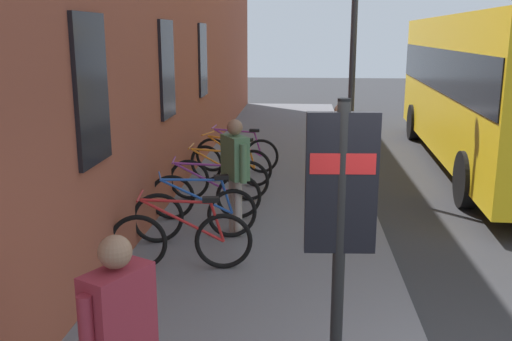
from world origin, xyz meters
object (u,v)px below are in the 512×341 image
at_px(bicycle_end_of_row, 237,154).
at_px(transit_info_sign, 341,203).
at_px(bicycle_under_window, 206,195).
at_px(city_bus, 493,82).
at_px(bicycle_far_end, 196,214).
at_px(bicycle_by_door, 230,164).
at_px(bicycle_mid_rack, 182,240).
at_px(pedestrian_crossing_street, 339,137).
at_px(street_lamp, 354,23).
at_px(bicycle_beside_lamp, 219,179).
at_px(pedestrian_near_bus, 120,328).
at_px(pedestrian_by_facade, 235,165).

distance_m(bicycle_end_of_row, transit_info_sign, 7.77).
relative_size(bicycle_under_window, city_bus, 0.17).
relative_size(bicycle_far_end, bicycle_by_door, 1.02).
bearing_deg(bicycle_end_of_row, bicycle_mid_rack, 178.75).
distance_m(bicycle_by_door, pedestrian_crossing_street, 2.15).
xyz_separation_m(bicycle_end_of_row, transit_info_sign, (-7.50, -1.64, 1.21)).
relative_size(city_bus, street_lamp, 2.07).
relative_size(pedestrian_crossing_street, street_lamp, 0.31).
bearing_deg(transit_info_sign, bicycle_by_door, 14.32).
height_order(bicycle_beside_lamp, city_bus, city_bus).
bearing_deg(pedestrian_near_bus, bicycle_mid_rack, 5.05).
relative_size(pedestrian_by_facade, pedestrian_near_bus, 1.03).
height_order(bicycle_far_end, pedestrian_near_bus, pedestrian_near_bus).
xyz_separation_m(bicycle_mid_rack, pedestrian_by_facade, (1.39, -0.51, 0.64)).
distance_m(bicycle_far_end, city_bus, 8.13).
distance_m(bicycle_mid_rack, pedestrian_near_bus, 3.35).
height_order(bicycle_beside_lamp, bicycle_by_door, same).
distance_m(city_bus, pedestrian_near_bus, 11.35).
bearing_deg(bicycle_far_end, pedestrian_crossing_street, -35.20).
xyz_separation_m(bicycle_by_door, city_bus, (2.45, -5.60, 1.41)).
bearing_deg(pedestrian_near_bus, bicycle_far_end, 3.99).
distance_m(bicycle_under_window, bicycle_end_of_row, 3.18).
xyz_separation_m(city_bus, pedestrian_near_bus, (-9.95, 5.40, -0.80)).
height_order(bicycle_end_of_row, street_lamp, street_lamp).
height_order(bicycle_beside_lamp, transit_info_sign, transit_info_sign).
xyz_separation_m(bicycle_mid_rack, street_lamp, (4.55, -2.39, 2.65)).
xyz_separation_m(bicycle_beside_lamp, bicycle_end_of_row, (2.11, -0.08, 0.00)).
bearing_deg(bicycle_far_end, transit_info_sign, -152.34).
bearing_deg(bicycle_beside_lamp, street_lamp, -58.02).
distance_m(bicycle_under_window, pedestrian_near_bus, 5.33).
bearing_deg(bicycle_beside_lamp, bicycle_far_end, 178.76).
bearing_deg(transit_info_sign, bicycle_far_end, 27.66).
distance_m(bicycle_end_of_row, pedestrian_near_bus, 8.49).
xyz_separation_m(bicycle_by_door, bicycle_end_of_row, (0.96, -0.03, 0.00)).
distance_m(bicycle_far_end, pedestrian_near_bus, 4.39).
xyz_separation_m(pedestrian_crossing_street, pedestrian_by_facade, (-2.74, 1.65, 0.06)).
height_order(bicycle_under_window, bicycle_by_door, same).
xyz_separation_m(bicycle_end_of_row, city_bus, (1.49, -5.58, 1.41)).
xyz_separation_m(bicycle_beside_lamp, street_lamp, (1.47, -2.36, 2.65)).
relative_size(bicycle_mid_rack, city_bus, 0.17).
xyz_separation_m(city_bus, street_lamp, (-2.12, 3.30, 1.24)).
distance_m(bicycle_beside_lamp, bicycle_by_door, 1.15).
bearing_deg(street_lamp, bicycle_far_end, 145.46).
xyz_separation_m(bicycle_beside_lamp, bicycle_by_door, (1.14, -0.06, 0.00)).
height_order(bicycle_mid_rack, pedestrian_near_bus, pedestrian_near_bus).
bearing_deg(bicycle_far_end, bicycle_under_window, 1.03).
height_order(bicycle_by_door, city_bus, city_bus).
distance_m(bicycle_mid_rack, city_bus, 8.88).
distance_m(bicycle_under_window, pedestrian_by_facade, 1.04).
bearing_deg(pedestrian_crossing_street, bicycle_mid_rack, 152.43).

